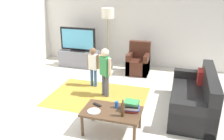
% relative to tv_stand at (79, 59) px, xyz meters
% --- Properties ---
extents(ground, '(7.80, 7.80, 0.00)m').
position_rel_tv_stand_xyz_m(ground, '(1.57, -2.30, -0.24)').
color(ground, beige).
extents(wall_back, '(6.00, 0.12, 2.70)m').
position_rel_tv_stand_xyz_m(wall_back, '(1.57, 0.70, 1.11)').
color(wall_back, silver).
rests_on(wall_back, ground).
extents(area_rug, '(2.20, 1.60, 0.01)m').
position_rel_tv_stand_xyz_m(area_rug, '(1.25, -1.81, -0.24)').
color(area_rug, '#B28C33').
rests_on(area_rug, ground).
extents(tv_stand, '(1.20, 0.44, 0.50)m').
position_rel_tv_stand_xyz_m(tv_stand, '(0.00, 0.00, 0.00)').
color(tv_stand, slate).
rests_on(tv_stand, ground).
extents(tv, '(1.10, 0.28, 0.71)m').
position_rel_tv_stand_xyz_m(tv, '(-0.00, -0.02, 0.60)').
color(tv, black).
rests_on(tv, tv_stand).
extents(couch, '(0.80, 1.80, 0.86)m').
position_rel_tv_stand_xyz_m(couch, '(3.37, -1.89, 0.05)').
color(couch, black).
rests_on(couch, ground).
extents(armchair, '(0.60, 0.60, 0.90)m').
position_rel_tv_stand_xyz_m(armchair, '(1.86, -0.04, 0.05)').
color(armchair, '#472319').
rests_on(armchair, ground).
extents(floor_lamp, '(0.36, 0.36, 1.78)m').
position_rel_tv_stand_xyz_m(floor_lamp, '(0.89, 0.15, 1.30)').
color(floor_lamp, '#262626').
rests_on(floor_lamp, ground).
extents(child_near_tv, '(0.33, 0.16, 1.00)m').
position_rel_tv_stand_xyz_m(child_near_tv, '(0.96, -1.27, 0.36)').
color(child_near_tv, '#33598C').
rests_on(child_near_tv, ground).
extents(child_center, '(0.33, 0.24, 1.13)m').
position_rel_tv_stand_xyz_m(child_center, '(1.41, -1.70, 0.43)').
color(child_center, '#4C4C59').
rests_on(child_center, ground).
extents(coffee_table, '(1.00, 0.60, 0.42)m').
position_rel_tv_stand_xyz_m(coffee_table, '(1.95, -3.00, 0.13)').
color(coffee_table, '#513823').
rests_on(coffee_table, ground).
extents(book_stack, '(0.29, 0.26, 0.17)m').
position_rel_tv_stand_xyz_m(book_stack, '(2.27, -2.90, 0.26)').
color(book_stack, red).
rests_on(book_stack, coffee_table).
extents(bottle, '(0.06, 0.06, 0.30)m').
position_rel_tv_stand_xyz_m(bottle, '(2.17, -3.12, 0.30)').
color(bottle, '#4C3319').
rests_on(bottle, coffee_table).
extents(tv_remote, '(0.17, 0.11, 0.02)m').
position_rel_tv_stand_xyz_m(tv_remote, '(1.65, -2.90, 0.19)').
color(tv_remote, black).
rests_on(tv_remote, coffee_table).
extents(soda_can, '(0.07, 0.07, 0.12)m').
position_rel_tv_stand_xyz_m(soda_can, '(2.00, -2.88, 0.24)').
color(soda_can, '#2659B2').
rests_on(soda_can, coffee_table).
extents(plate, '(0.22, 0.22, 0.02)m').
position_rel_tv_stand_xyz_m(plate, '(1.67, -3.12, 0.18)').
color(plate, white).
rests_on(plate, coffee_table).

